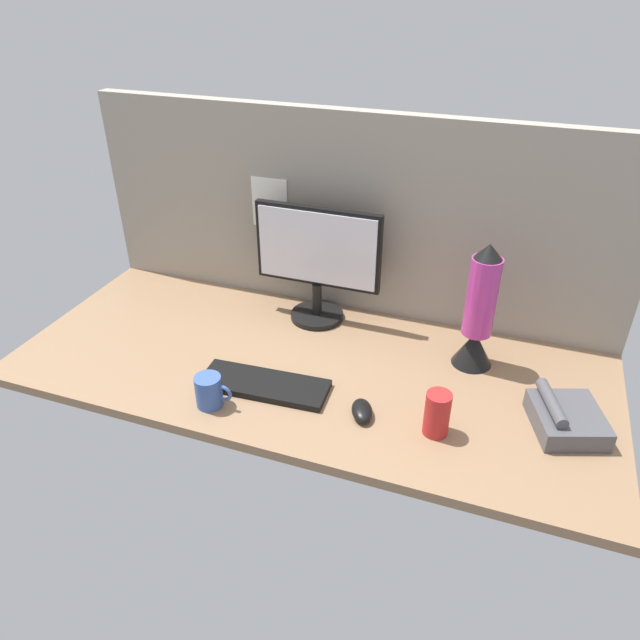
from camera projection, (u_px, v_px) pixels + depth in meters
The scene contains 9 objects.
ground_plane at pixel (311, 364), 182.75cm from camera, with size 180.00×80.00×3.00cm, color #8C6B4C.
cubicle_wall_back at pixel (350, 215), 194.44cm from camera, with size 180.00×5.50×66.91cm.
monitor at pixel (318, 259), 192.61cm from camera, with size 41.98×18.00×39.44cm.
keyboard at pixel (264, 385), 170.14cm from camera, with size 37.00×13.00×2.00cm, color black.
mouse at pixel (362, 411), 159.35cm from camera, with size 5.60×9.60×3.40cm, color black.
mug_red_plastic at pixel (437, 414), 151.42cm from camera, with size 6.64×6.64×12.50cm.
mug_ceramic_blue at pixel (209, 391), 161.71cm from camera, with size 10.73×7.38×9.30cm.
lava_lamp at pixel (478, 316), 172.28cm from camera, with size 12.09×12.09×39.55cm.
desk_phone at pixel (566, 418), 154.55cm from camera, with size 22.34×23.56×8.80cm.
Camera 1 is at (52.81, -138.64, 106.13)cm, focal length 33.29 mm.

